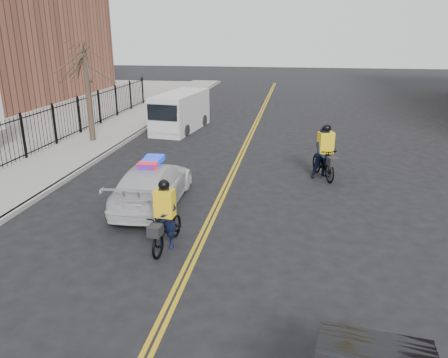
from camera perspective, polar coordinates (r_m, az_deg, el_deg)
ground at (r=11.51m, az=-3.43°, el=-8.80°), size 120.00×120.00×0.00m
center_line_left at (r=18.87m, az=1.63°, el=2.40°), size 0.10×60.00×0.01m
center_line_right at (r=18.85m, az=2.12°, el=2.38°), size 0.10×60.00×0.01m
sidewalk at (r=21.12m, az=-18.77°, el=3.38°), size 3.00×60.00×0.15m
curb at (r=20.46m, az=-15.05°, el=3.27°), size 0.20×60.00×0.15m
iron_fence at (r=21.65m, az=-22.56°, el=5.83°), size 0.12×28.00×2.00m
street_tree at (r=22.35m, az=-17.56°, el=13.35°), size 3.20×3.20×4.80m
police_cruiser at (r=14.14m, az=-9.33°, el=-0.65°), size 2.10×4.72×1.50m
cargo_van at (r=24.74m, az=-5.83°, el=8.65°), size 2.39×5.12×2.07m
cyclist_near at (r=11.29m, az=-7.65°, el=-5.89°), size 0.82×1.93×1.85m
cyclist_far at (r=16.85m, az=13.02°, el=2.80°), size 1.24×2.14×2.09m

